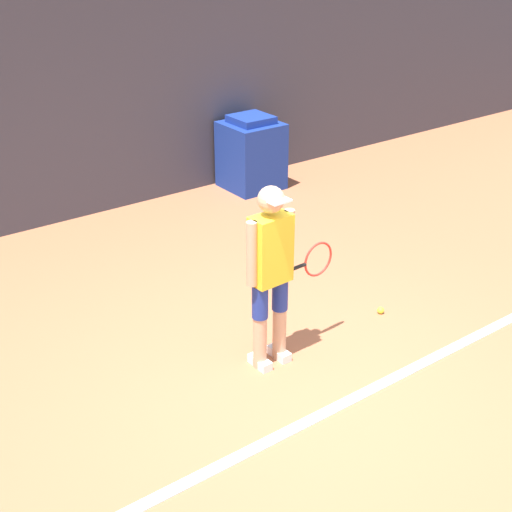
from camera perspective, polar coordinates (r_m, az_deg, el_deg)
The scene contains 6 objects.
ground_plane at distance 6.03m, azimuth 4.19°, elevation -10.69°, with size 24.00×24.00×0.00m, color #B76642.
back_wall at distance 9.11m, azimuth -15.08°, elevation 11.27°, with size 24.00×0.10×2.82m.
court_baseline at distance 5.85m, azimuth 6.18°, elevation -12.06°, with size 21.60×0.10×0.01m.
tennis_player at distance 5.90m, azimuth 1.26°, elevation -1.05°, with size 0.95×0.29×1.65m.
tennis_ball at distance 7.15m, azimuth 9.94°, elevation -4.30°, with size 0.07×0.07×0.07m.
covered_chair at distance 10.11m, azimuth -0.38°, elevation 8.18°, with size 0.74×0.74×1.04m.
Camera 1 is at (-3.22, -3.61, 3.61)m, focal length 50.00 mm.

